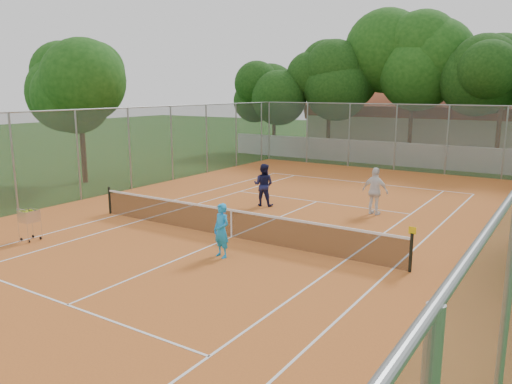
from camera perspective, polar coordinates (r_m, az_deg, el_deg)
The scene contains 12 objects.
ground at distance 16.73m, azimuth -2.82°, elevation -5.24°, with size 120.00×120.00×0.00m, color #173B10.
court_pad at distance 16.72m, azimuth -2.82°, elevation -5.20°, with size 18.00×34.00×0.02m, color #C26325.
court_lines at distance 16.72m, azimuth -2.82°, elevation -5.16°, with size 10.98×23.78×0.01m, color white.
tennis_net at distance 16.59m, azimuth -2.83°, elevation -3.55°, with size 11.88×0.10×0.98m, color black.
perimeter_fence at distance 16.26m, azimuth -2.89°, elevation 1.53°, with size 18.00×34.00×4.00m, color slate.
boundary_wall at distance 33.56m, azimuth 16.57°, elevation 4.12°, with size 26.00×0.30×1.50m, color silver.
clubhouse at distance 43.56m, azimuth 17.98°, elevation 7.57°, with size 16.40×9.00×4.40m, color beige.
tropical_trees at distance 36.20m, azimuth 18.37°, elevation 11.28°, with size 29.00×19.00×10.00m, color black.
player_near at distance 14.59m, azimuth -3.96°, elevation -4.41°, with size 0.59×0.38×1.61m, color #1C9DF1.
player_far_left at distance 21.00m, azimuth 0.86°, elevation 0.83°, with size 0.87×0.68×1.79m, color #171A45.
player_far_right at distance 20.02m, azimuth 13.47°, elevation 0.09°, with size 1.10×0.46×1.87m, color white.
ball_hopper at distance 17.77m, azimuth -24.45°, elevation -3.35°, with size 0.53×0.53×1.11m, color silver.
Camera 1 is at (9.41, -12.95, 4.84)m, focal length 35.00 mm.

